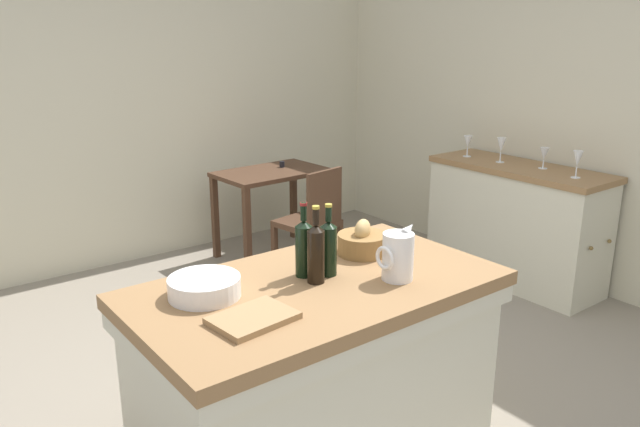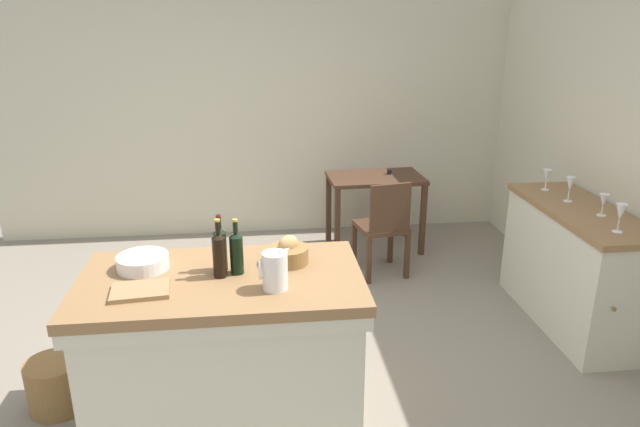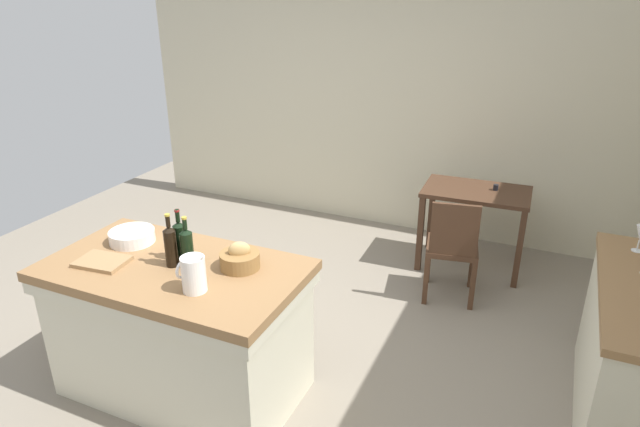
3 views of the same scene
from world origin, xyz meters
name	(u,v)px [view 1 (image 1 of 3)]	position (x,y,z in m)	size (l,w,h in m)	color
ground_plane	(303,398)	(0.00, 0.00, 0.00)	(6.76, 6.76, 0.00)	gray
wall_back	(108,105)	(0.00, 2.60, 1.30)	(5.32, 0.12, 2.60)	beige
wall_right	(595,113)	(2.60, 0.00, 1.30)	(0.12, 5.20, 2.60)	beige
island_table	(317,370)	(-0.26, -0.46, 0.48)	(1.52, 0.85, 0.89)	olive
side_cabinet	(515,223)	(2.26, 0.34, 0.45)	(0.52, 1.37, 0.90)	olive
writing_desk	(272,185)	(1.09, 1.95, 0.62)	(0.92, 0.59, 0.79)	#472D1E
wooden_chair	(313,220)	(1.04, 1.30, 0.47)	(0.47, 0.47, 0.88)	#472D1E
pitcher	(398,256)	(0.03, -0.64, 0.99)	(0.17, 0.13, 0.24)	white
wash_bowl	(204,287)	(-0.69, -0.31, 0.93)	(0.28, 0.28, 0.08)	white
bread_basket	(362,242)	(0.11, -0.32, 0.94)	(0.23, 0.23, 0.16)	olive
cutting_board	(253,318)	(-0.65, -0.61, 0.90)	(0.29, 0.21, 0.02)	#99754C
wine_bottle_dark	(328,247)	(-0.17, -0.43, 1.01)	(0.07, 0.07, 0.31)	black
wine_bottle_amber	(304,247)	(-0.26, -0.38, 1.02)	(0.07, 0.07, 0.32)	black
wine_bottle_green	(316,252)	(-0.26, -0.46, 1.02)	(0.07, 0.07, 0.32)	black
wine_glass_far_left	(578,159)	(2.22, -0.12, 1.03)	(0.07, 0.07, 0.19)	white
wine_glass_left	(544,154)	(2.30, 0.19, 1.01)	(0.07, 0.07, 0.16)	white
wine_glass_middle	(501,146)	(2.24, 0.51, 1.03)	(0.07, 0.07, 0.19)	white
wine_glass_right	(468,142)	(2.21, 0.81, 1.02)	(0.07, 0.07, 0.17)	white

